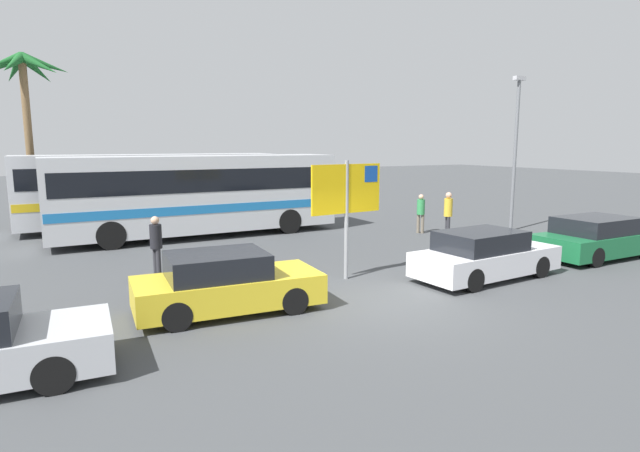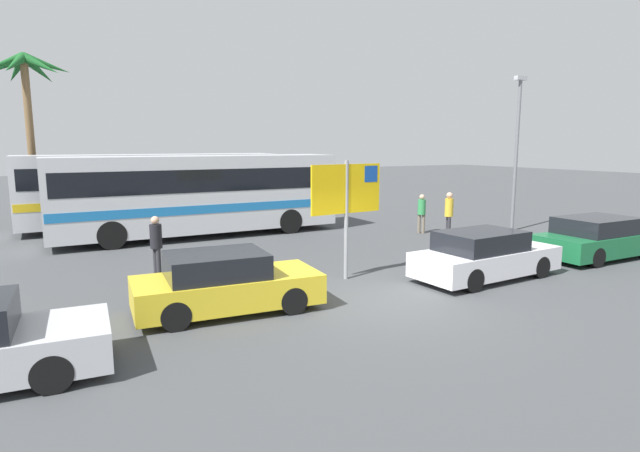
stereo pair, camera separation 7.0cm
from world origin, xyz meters
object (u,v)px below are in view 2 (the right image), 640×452
bus_rear_coach (155,186)px  pedestrian_crossing_lot (422,211)px  pedestrian_by_bus (156,242)px  ferry_sign (348,193)px  car_yellow (225,283)px  pedestrian_near_sign (449,211)px  car_white (485,256)px  car_green (600,238)px  bus_front_coach (199,191)px

bus_rear_coach → pedestrian_crossing_lot: bus_rear_coach is taller
pedestrian_crossing_lot → pedestrian_by_bus: size_ratio=0.94×
ferry_sign → car_yellow: ferry_sign is taller
pedestrian_near_sign → bus_rear_coach: bearing=162.2°
pedestrian_by_bus → pedestrian_near_sign: size_ratio=0.95×
bus_rear_coach → car_yellow: bearing=-94.7°
bus_rear_coach → car_white: (5.98, -13.68, -1.15)m
car_yellow → pedestrian_by_bus: bearing=105.6°
ferry_sign → pedestrian_near_sign: ferry_sign is taller
car_green → pedestrian_crossing_lot: size_ratio=2.88×
bus_front_coach → pedestrian_by_bus: 6.47m
bus_rear_coach → pedestrian_near_sign: (9.26, -8.69, -0.71)m
pedestrian_crossing_lot → pedestrian_near_sign: pedestrian_near_sign is taller
bus_front_coach → pedestrian_near_sign: size_ratio=6.10×
bus_rear_coach → bus_front_coach: bearing=-74.3°
bus_front_coach → ferry_sign: size_ratio=3.44×
bus_rear_coach → car_green: bus_rear_coach is taller
bus_rear_coach → pedestrian_by_bus: 9.55m
bus_front_coach → pedestrian_near_sign: bearing=-31.8°
bus_front_coach → pedestrian_by_bus: size_ratio=6.45×
bus_front_coach → car_white: bus_front_coach is taller
bus_front_coach → car_white: bearing=-63.8°
ferry_sign → pedestrian_near_sign: (6.54, 3.21, -1.25)m
bus_front_coach → ferry_sign: ferry_sign is taller
bus_front_coach → ferry_sign: (1.71, -8.33, 0.54)m
car_green → ferry_sign: bearing=169.8°
pedestrian_near_sign → car_green: bearing=-42.5°
bus_rear_coach → car_yellow: size_ratio=2.69×
ferry_sign → pedestrian_crossing_lot: (6.44, 4.70, -1.39)m
ferry_sign → pedestrian_crossing_lot: size_ratio=2.00×
pedestrian_crossing_lot → pedestrian_near_sign: 1.50m
ferry_sign → car_white: (3.26, -1.78, -1.69)m
car_green → pedestrian_by_bus: size_ratio=2.70×
bus_rear_coach → car_yellow: (-1.07, -13.00, -1.15)m
bus_front_coach → pedestrian_crossing_lot: bus_front_coach is taller
pedestrian_crossing_lot → pedestrian_near_sign: (0.10, -1.49, 0.13)m
bus_front_coach → pedestrian_crossing_lot: (8.15, -3.64, -0.85)m
pedestrian_crossing_lot → pedestrian_by_bus: 11.16m
ferry_sign → pedestrian_by_bus: bearing=145.8°
ferry_sign → car_yellow: (-3.79, -1.11, -1.69)m
bus_rear_coach → pedestrian_crossing_lot: 11.68m
car_white → car_green: size_ratio=0.94×
ferry_sign → car_white: ferry_sign is taller
car_green → pedestrian_near_sign: 5.24m
car_yellow → pedestrian_near_sign: bearing=27.1°
car_white → pedestrian_crossing_lot: (3.18, 6.48, 0.30)m
bus_front_coach → car_yellow: bus_front_coach is taller
car_yellow → car_white: bearing=-1.0°
ferry_sign → pedestrian_near_sign: size_ratio=1.78×
car_white → bus_front_coach: bearing=113.1°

